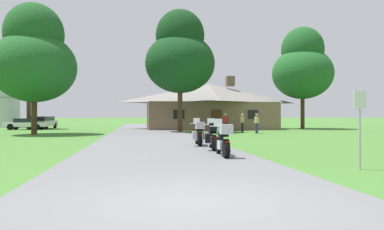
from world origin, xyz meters
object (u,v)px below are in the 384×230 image
object	(u,v)px
motorcycle_green_nearest_to_camera	(223,140)
metal_signpost_roadside	(360,120)
tree_by_lodge_front	(180,55)
tree_right_of_lodge	(303,66)
metal_silo_distant	(6,95)
parked_white_sedan_far_left	(26,124)
bystander_tan_shirt_beside_signpost	(257,122)
tree_left_far	(29,71)
parked_silver_suv_far_left	(43,122)
motorcycle_red_farthest_in_row	(199,134)
bystander_tan_shirt_near_lodge	(242,122)
motorcycle_black_second_in_row	(213,137)
bystander_red_shirt_by_tree	(225,122)
tree_left_near	(34,57)

from	to	relation	value
motorcycle_green_nearest_to_camera	metal_signpost_roadside	world-z (taller)	metal_signpost_roadside
metal_signpost_roadside	tree_by_lodge_front	distance (m)	24.16
tree_right_of_lodge	metal_silo_distant	bearing A→B (deg)	162.05
motorcycle_green_nearest_to_camera	parked_white_sedan_far_left	distance (m)	31.99
bystander_tan_shirt_beside_signpost	tree_left_far	size ratio (longest dim) A/B	0.18
tree_by_lodge_front	parked_silver_suv_far_left	xyz separation A→B (m)	(-14.67, 11.70, -6.16)
motorcycle_red_farthest_in_row	tree_by_lodge_front	world-z (taller)	tree_by_lodge_front
bystander_tan_shirt_beside_signpost	metal_silo_distant	bearing A→B (deg)	-142.25
motorcycle_green_nearest_to_camera	parked_silver_suv_far_left	world-z (taller)	parked_silver_suv_far_left
motorcycle_red_farthest_in_row	metal_silo_distant	xyz separation A→B (m)	(-19.92, 33.31, 3.63)
bystander_tan_shirt_near_lodge	bystander_tan_shirt_beside_signpost	bearing A→B (deg)	-127.72
metal_silo_distant	parked_white_sedan_far_left	distance (m)	11.48
motorcycle_black_second_in_row	tree_by_lodge_front	world-z (taller)	tree_by_lodge_front
metal_silo_distant	motorcycle_green_nearest_to_camera	bearing A→B (deg)	-62.22
motorcycle_green_nearest_to_camera	metal_silo_distant	distance (m)	43.05
tree_left_far	motorcycle_red_farthest_in_row	bearing A→B (deg)	-59.42
motorcycle_red_farthest_in_row	bystander_red_shirt_by_tree	world-z (taller)	bystander_red_shirt_by_tree
tree_right_of_lodge	parked_white_sedan_far_left	distance (m)	30.95
motorcycle_green_nearest_to_camera	tree_left_near	world-z (taller)	tree_left_near
motorcycle_green_nearest_to_camera	metal_signpost_roadside	size ratio (longest dim) A/B	0.97
tree_left_near	parked_white_sedan_far_left	xyz separation A→B (m)	(-3.76, 10.80, -5.42)
bystander_tan_shirt_near_lodge	metal_signpost_roadside	xyz separation A→B (m)	(-3.14, -22.13, 0.42)
bystander_red_shirt_by_tree	metal_silo_distant	distance (m)	31.49
tree_right_of_lodge	tree_left_near	size ratio (longest dim) A/B	1.12
motorcycle_green_nearest_to_camera	bystander_tan_shirt_near_lodge	size ratio (longest dim) A/B	1.25
tree_left_near	motorcycle_red_farthest_in_row	bearing A→B (deg)	-49.78
tree_by_lodge_front	parked_silver_suv_far_left	distance (m)	19.75
metal_signpost_roadside	parked_silver_suv_far_left	world-z (taller)	metal_signpost_roadside
motorcycle_black_second_in_row	tree_right_of_lodge	distance (m)	29.23
motorcycle_green_nearest_to_camera	parked_white_sedan_far_left	world-z (taller)	motorcycle_green_nearest_to_camera
motorcycle_black_second_in_row	motorcycle_red_farthest_in_row	distance (m)	2.24
motorcycle_black_second_in_row	tree_by_lodge_front	xyz separation A→B (m)	(0.62, 17.75, 6.33)
parked_silver_suv_far_left	tree_left_near	bearing A→B (deg)	-72.35
bystander_tan_shirt_beside_signpost	parked_white_sedan_far_left	world-z (taller)	bystander_tan_shirt_beside_signpost
tree_right_of_lodge	parked_silver_suv_far_left	bearing A→B (deg)	169.59
tree_by_lodge_front	tree_left_near	bearing A→B (deg)	-167.62
tree_left_near	metal_signpost_roadside	bearing A→B (deg)	-55.92
motorcycle_red_farthest_in_row	parked_silver_suv_far_left	distance (m)	30.54
metal_silo_distant	tree_left_far	bearing A→B (deg)	-58.25
bystander_red_shirt_by_tree	motorcycle_red_farthest_in_row	bearing A→B (deg)	-91.30
metal_silo_distant	parked_white_sedan_far_left	bearing A→B (deg)	-61.45
bystander_tan_shirt_beside_signpost	tree_right_of_lodge	distance (m)	14.29
motorcycle_green_nearest_to_camera	metal_silo_distant	bearing A→B (deg)	119.90
bystander_tan_shirt_beside_signpost	tree_by_lodge_front	xyz separation A→B (m)	(-6.07, 3.32, 5.98)
bystander_tan_shirt_beside_signpost	bystander_red_shirt_by_tree	distance (m)	2.82
bystander_red_shirt_by_tree	parked_white_sedan_far_left	world-z (taller)	bystander_red_shirt_by_tree
motorcycle_green_nearest_to_camera	bystander_tan_shirt_near_lodge	bearing A→B (deg)	73.97
tree_right_of_lodge	bystander_tan_shirt_beside_signpost	bearing A→B (deg)	-131.75
tree_right_of_lodge	tree_left_near	xyz separation A→B (m)	(-26.45, -8.90, -1.01)
bystander_tan_shirt_beside_signpost	parked_silver_suv_far_left	world-z (taller)	bystander_tan_shirt_beside_signpost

